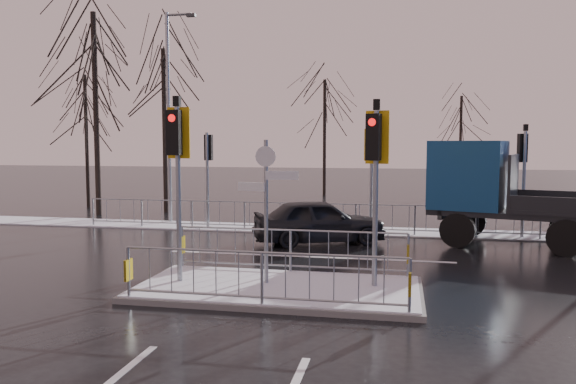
% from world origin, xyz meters
% --- Properties ---
extents(ground, '(120.00, 120.00, 0.00)m').
position_xyz_m(ground, '(0.00, 0.00, 0.00)').
color(ground, black).
rests_on(ground, ground).
extents(snow_verge, '(30.00, 2.00, 0.04)m').
position_xyz_m(snow_verge, '(0.00, 8.60, 0.02)').
color(snow_verge, white).
rests_on(snow_verge, ground).
extents(lane_markings, '(8.00, 11.38, 0.01)m').
position_xyz_m(lane_markings, '(0.00, -0.33, 0.00)').
color(lane_markings, silver).
rests_on(lane_markings, ground).
extents(traffic_island, '(6.00, 3.04, 4.15)m').
position_xyz_m(traffic_island, '(-0.01, 0.01, 0.39)').
color(traffic_island, '#61615C').
rests_on(traffic_island, ground).
extents(far_kerb_fixtures, '(18.00, 0.65, 3.83)m').
position_xyz_m(far_kerb_fixtures, '(0.29, 8.09, 1.02)').
color(far_kerb_fixtures, gray).
rests_on(far_kerb_fixtures, ground).
extents(car_far_lane, '(4.47, 3.15, 1.41)m').
position_xyz_m(car_far_lane, '(0.02, 5.96, 0.71)').
color(car_far_lane, black).
rests_on(car_far_lane, ground).
extents(flatbed_truck, '(7.37, 4.32, 3.22)m').
position_xyz_m(flatbed_truck, '(5.58, 6.87, 1.71)').
color(flatbed_truck, black).
rests_on(flatbed_truck, ground).
extents(tree_near_a, '(4.75, 4.75, 8.97)m').
position_xyz_m(tree_near_a, '(-10.50, 11.00, 6.11)').
color(tree_near_a, black).
rests_on(tree_near_a, ground).
extents(tree_near_b, '(4.00, 4.00, 7.55)m').
position_xyz_m(tree_near_b, '(-8.00, 12.50, 5.15)').
color(tree_near_b, black).
rests_on(tree_near_b, ground).
extents(tree_near_c, '(3.50, 3.50, 6.61)m').
position_xyz_m(tree_near_c, '(-12.50, 13.50, 4.50)').
color(tree_near_c, black).
rests_on(tree_near_c, ground).
extents(tree_far_a, '(3.75, 3.75, 7.08)m').
position_xyz_m(tree_far_a, '(-2.00, 22.00, 4.82)').
color(tree_far_a, black).
rests_on(tree_far_a, ground).
extents(tree_far_b, '(3.25, 3.25, 6.14)m').
position_xyz_m(tree_far_b, '(6.00, 24.00, 4.18)').
color(tree_far_b, black).
rests_on(tree_far_b, ground).
extents(street_lamp_left, '(1.25, 0.18, 8.20)m').
position_xyz_m(street_lamp_left, '(-6.43, 9.50, 4.49)').
color(street_lamp_left, gray).
rests_on(street_lamp_left, ground).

